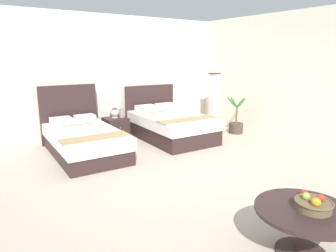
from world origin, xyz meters
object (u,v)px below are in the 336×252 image
Objects in this scene: fruit_bowl at (314,204)px; loose_apple at (304,193)px; bed_near_corner at (170,125)px; vase at (122,113)px; potted_palm at (236,124)px; nightstand at (116,129)px; floor_lamp_corner at (214,101)px; table_lamp at (115,106)px; coffee_table at (304,220)px; bed_near_window at (84,139)px.

loose_apple is (0.17, 0.20, -0.01)m from fruit_bowl.
bed_near_corner reaches higher than vase.
nightstand is at bearing 157.85° from potted_palm.
bed_near_corner is 1.69m from potted_palm.
floor_lamp_corner reaches higher than fruit_bowl.
table_lamp reaches higher than potted_palm.
potted_palm reaches higher than coffee_table.
coffee_table is 2.69× the size of fruit_bowl.
bed_near_window is at bearing -176.26° from floor_lamp_corner.
floor_lamp_corner is at bearing 57.91° from loose_apple.
bed_near_window is 4.20m from coffee_table.
potted_palm is at bearing -8.09° from bed_near_window.
table_lamp is 2.38× the size of vase.
potted_palm is at bearing 51.90° from fruit_bowl.
bed_near_window is 1.52× the size of floor_lamp_corner.
nightstand is 1.15× the size of table_lamp.
loose_apple is (-1.10, -3.97, 0.19)m from bed_near_corner.
bed_near_corner is 1.31m from table_lamp.
loose_apple is at bearing -92.30° from vase.
bed_near_corner is 4.33m from coffee_table.
potted_palm is at bearing -17.14° from bed_near_corner.
bed_near_window is at bearing 102.67° from loose_apple.
bed_near_window reaches higher than fruit_bowl.
potted_palm is at bearing -22.52° from table_lamp.
table_lamp is (-0.00, 0.02, 0.52)m from nightstand.
loose_apple is (0.90, -3.99, 0.22)m from bed_near_window.
bed_near_corner is 4.18× the size of nightstand.
nightstand is 4.73m from coffee_table.
bed_near_corner reaches higher than coffee_table.
table_lamp is 0.47× the size of potted_palm.
vase is at bearing 149.06° from bed_near_corner.
nightstand is 2.67m from floor_lamp_corner.
potted_palm is (2.93, 3.63, -0.13)m from coffee_table.
fruit_bowl is 4.68m from potted_palm.
table_lamp is 0.24m from vase.
loose_apple is at bearing -122.09° from floor_lamp_corner.
fruit_bowl is at bearing -128.10° from potted_palm.
bed_near_corner is 6.13× the size of fruit_bowl.
bed_near_corner is 2.28× the size of coffee_table.
fruit_bowl is (0.73, -4.19, 0.23)m from bed_near_window.
vase is at bearing 172.98° from floor_lamp_corner.
bed_near_corner is 1.22m from nightstand.
loose_apple is 4.99m from floor_lamp_corner.
loose_apple is at bearing -90.47° from table_lamp.
vase is (1.08, 0.54, 0.31)m from bed_near_window.
table_lamp is (0.93, 0.60, 0.49)m from bed_near_window.
bed_near_corner is 1.61m from floor_lamp_corner.
vase is at bearing -22.66° from table_lamp.
coffee_table is (-0.26, -4.74, -0.42)m from table_lamp.
bed_near_window reaches higher than vase.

